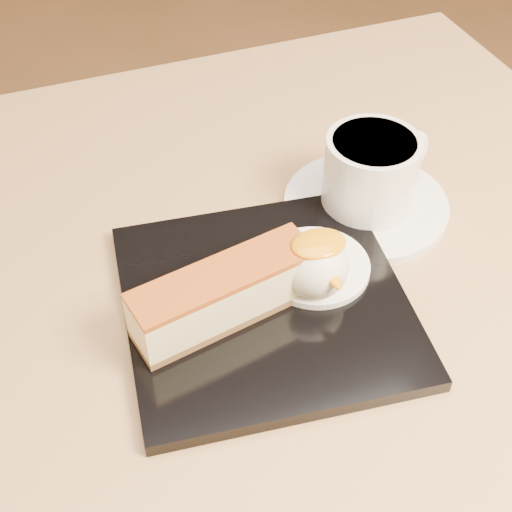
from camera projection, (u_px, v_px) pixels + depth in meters
name	position (u px, v px, depth m)	size (l,w,h in m)	color
table	(268.00, 415.00, 0.68)	(0.80, 0.80, 0.72)	black
dessert_plate	(265.00, 303.00, 0.57)	(0.22, 0.22, 0.01)	black
cheesecake	(224.00, 294.00, 0.53)	(0.15, 0.07, 0.05)	brown
cream_smear	(315.00, 266.00, 0.58)	(0.09, 0.09, 0.01)	white
ice_cream_scoop	(316.00, 266.00, 0.55)	(0.05, 0.05, 0.05)	white
mango_sauce	(319.00, 244.00, 0.54)	(0.04, 0.03, 0.01)	orange
mint_sprig	(271.00, 252.00, 0.59)	(0.03, 0.02, 0.00)	#2D7E29
saucer	(366.00, 205.00, 0.65)	(0.15, 0.15, 0.01)	white
coffee_cup	(372.00, 170.00, 0.63)	(0.11, 0.08, 0.07)	white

